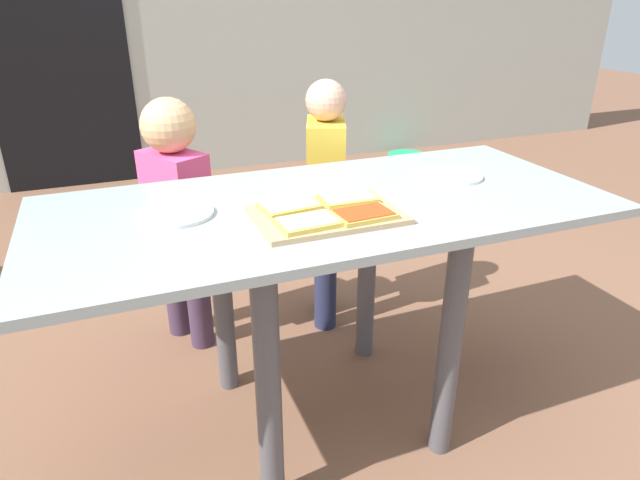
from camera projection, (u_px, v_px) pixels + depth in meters
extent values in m
plane|color=brown|center=(326.00, 413.00, 1.83)|extent=(16.00, 16.00, 0.00)
cube|color=black|center=(54.00, 37.00, 3.57)|extent=(0.90, 0.02, 2.00)
cube|color=#93A0A2|center=(328.00, 206.00, 1.53)|extent=(1.57, 0.70, 0.03)
cylinder|color=#4C4C51|center=(269.00, 396.00, 1.37)|extent=(0.06, 0.06, 0.72)
cylinder|color=#4C4C51|center=(450.00, 349.00, 1.54)|extent=(0.06, 0.06, 0.72)
cylinder|color=#4C4C51|center=(222.00, 296.00, 1.81)|extent=(0.06, 0.06, 0.72)
cylinder|color=#4C4C51|center=(367.00, 269.00, 1.99)|extent=(0.06, 0.06, 0.72)
cube|color=tan|center=(327.00, 215.00, 1.42)|extent=(0.37, 0.25, 0.01)
cube|color=gold|center=(308.00, 223.00, 1.33)|extent=(0.15, 0.11, 0.01)
cube|color=#F5E5A3|center=(308.00, 220.00, 1.33)|extent=(0.14, 0.10, 0.00)
cube|color=gold|center=(290.00, 206.00, 1.43)|extent=(0.16, 0.12, 0.01)
cube|color=#F5E5A3|center=(290.00, 204.00, 1.43)|extent=(0.14, 0.11, 0.00)
cube|color=gold|center=(364.00, 215.00, 1.38)|extent=(0.15, 0.11, 0.01)
cube|color=#CD4017|center=(364.00, 212.00, 1.38)|extent=(0.14, 0.10, 0.00)
cube|color=gold|center=(348.00, 199.00, 1.49)|extent=(0.15, 0.10, 0.01)
cube|color=#F5E5A3|center=(348.00, 196.00, 1.48)|extent=(0.13, 0.09, 0.00)
cylinder|color=white|center=(175.00, 213.00, 1.43)|extent=(0.20, 0.20, 0.01)
cylinder|color=white|center=(450.00, 175.00, 1.72)|extent=(0.20, 0.20, 0.01)
cylinder|color=#412E44|center=(176.00, 284.00, 2.18)|extent=(0.09, 0.09, 0.44)
cylinder|color=#412E44|center=(198.00, 295.00, 2.10)|extent=(0.09, 0.09, 0.44)
cube|color=#E54C8C|center=(176.00, 197.00, 1.99)|extent=(0.24, 0.28, 0.33)
sphere|color=#E3AD79|center=(168.00, 125.00, 1.88)|extent=(0.19, 0.19, 0.19)
cylinder|color=#262A48|center=(325.00, 258.00, 2.34)|extent=(0.09, 0.09, 0.48)
cylinder|color=#262A48|center=(325.00, 274.00, 2.21)|extent=(0.09, 0.09, 0.48)
cube|color=gold|center=(326.00, 167.00, 2.10)|extent=(0.22, 0.27, 0.35)
sphere|color=#E7AA8E|center=(326.00, 100.00, 2.00)|extent=(0.15, 0.15, 0.15)
cylinder|color=#20B26E|center=(407.00, 156.00, 4.63)|extent=(0.33, 0.33, 0.03)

